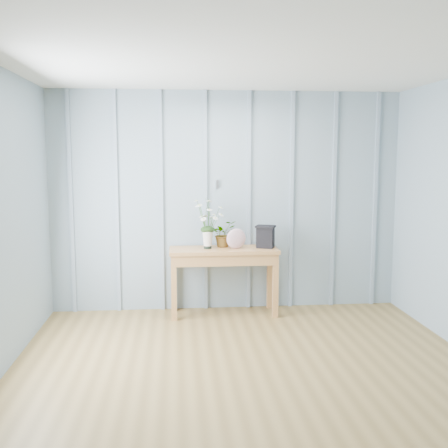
{
  "coord_description": "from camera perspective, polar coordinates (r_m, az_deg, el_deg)",
  "views": [
    {
      "loc": [
        -0.59,
        -3.71,
        1.77
      ],
      "look_at": [
        -0.06,
        1.94,
        1.03
      ],
      "focal_mm": 42.0,
      "sensor_mm": 36.0,
      "label": 1
    }
  ],
  "objects": [
    {
      "name": "felt_disc_vessel",
      "position": [
        5.79,
        1.34,
        -1.6
      ],
      "size": [
        0.23,
        0.12,
        0.23
      ],
      "primitive_type": "ellipsoid",
      "rotation": [
        0.0,
        0.0,
        0.25
      ],
      "color": "#985172",
      "rests_on": "sideboard"
    },
    {
      "name": "spider_plant",
      "position": [
        5.91,
        -0.07,
        -1.06
      ],
      "size": [
        0.35,
        0.33,
        0.3
      ],
      "primitive_type": "imported",
      "rotation": [
        0.0,
        0.0,
        0.51
      ],
      "color": "#173212",
      "rests_on": "sideboard"
    },
    {
      "name": "carved_box",
      "position": [
        5.86,
        4.53,
        -1.36
      ],
      "size": [
        0.25,
        0.23,
        0.25
      ],
      "color": "black",
      "rests_on": "sideboard"
    },
    {
      "name": "ground",
      "position": [
        4.16,
        3.5,
        -17.81
      ],
      "size": [
        4.5,
        4.5,
        0.0
      ],
      "primitive_type": "plane",
      "color": "brown",
      "rests_on": "ground"
    },
    {
      "name": "daisy_vase",
      "position": [
        5.77,
        -1.79,
        0.69
      ],
      "size": [
        0.39,
        0.3,
        0.55
      ],
      "color": "black",
      "rests_on": "sideboard"
    },
    {
      "name": "sideboard",
      "position": [
        5.85,
        -0.05,
        -3.77
      ],
      "size": [
        1.2,
        0.45,
        0.75
      ],
      "color": "#AF763E",
      "rests_on": "ground"
    },
    {
      "name": "room_shell",
      "position": [
        4.67,
        1.96,
        10.07
      ],
      "size": [
        4.0,
        4.5,
        2.5
      ],
      "color": "#889CAA",
      "rests_on": "ground"
    }
  ]
}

